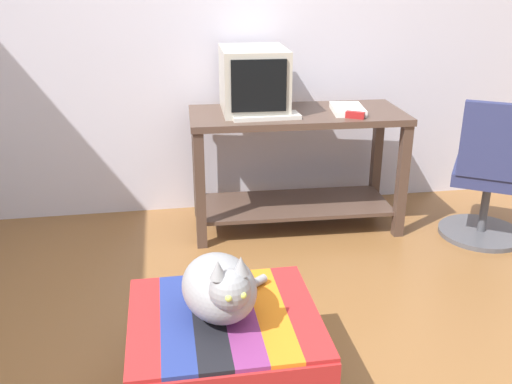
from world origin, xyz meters
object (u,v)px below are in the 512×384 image
tv_monitor (254,81)px  stapler (355,115)px  keyboard (266,116)px  office_chair (489,181)px  book (348,109)px  cat (221,288)px  desk (296,150)px  ottoman_with_blanket (225,356)px

tv_monitor → stapler: size_ratio=4.58×
keyboard → office_chair: bearing=-13.1°
book → cat: bearing=-114.5°
book → cat: 1.78m
cat → stapler: bearing=43.3°
desk → stapler: 0.45m
cat → stapler: 1.65m
keyboard → book: size_ratio=1.38×
desk → keyboard: 0.36m
stapler → desk: bearing=86.8°
stapler → keyboard: bearing=111.7°
book → office_chair: office_chair is taller
tv_monitor → office_chair: tv_monitor is taller
stapler → office_chair: bearing=-71.8°
desk → ottoman_with_blanket: bearing=-110.5°
ottoman_with_blanket → office_chair: (1.74, 1.13, 0.20)m
desk → tv_monitor: 0.51m
book → cat: (-0.95, -1.48, -0.28)m
tv_monitor → ottoman_with_blanket: 1.82m
keyboard → stapler: bearing=-11.0°
book → stapler: size_ratio=2.63×
desk → office_chair: size_ratio=1.50×
tv_monitor → office_chair: bearing=-17.2°
desk → stapler: bearing=-32.6°
cat → tv_monitor: bearing=65.3°
tv_monitor → cat: (-0.38, -1.61, -0.45)m
cat → office_chair: (1.75, 1.14, -0.11)m
keyboard → ottoman_with_blanket: (-0.42, -1.41, -0.59)m
keyboard → book: 0.53m
keyboard → stapler: 0.53m
ottoman_with_blanket → stapler: (0.93, 1.32, 0.59)m
tv_monitor → stapler: tv_monitor is taller
desk → book: bearing=-7.8°
keyboard → cat: keyboard is taller
cat → office_chair: bearing=21.8°
desk → office_chair: (1.11, -0.40, -0.13)m
cat → keyboard: bearing=62.0°
tv_monitor → stapler: bearing=-25.1°
office_chair → cat: bearing=65.6°
book → stapler: (-0.00, -0.15, 0.00)m
keyboard → office_chair: office_chair is taller
desk → tv_monitor: tv_monitor is taller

